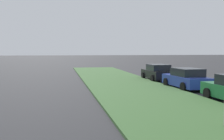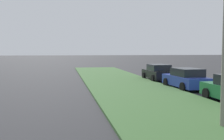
# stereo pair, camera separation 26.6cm
# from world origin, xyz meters

# --- Properties ---
(grass_median) EXTENTS (60.00, 6.00, 0.12)m
(grass_median) POSITION_xyz_m (10.00, 7.05, 0.06)
(grass_median) COLOR #3D6633
(grass_median) RESTS_ON ground
(parked_car_blue) EXTENTS (4.38, 2.17, 1.47)m
(parked_car_blue) POSITION_xyz_m (16.37, 3.19, 0.72)
(parked_car_blue) COLOR #23389E
(parked_car_blue) RESTS_ON ground
(parked_car_black) EXTENTS (4.30, 2.03, 1.47)m
(parked_car_black) POSITION_xyz_m (21.93, 3.31, 0.72)
(parked_car_black) COLOR black
(parked_car_black) RESTS_ON ground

